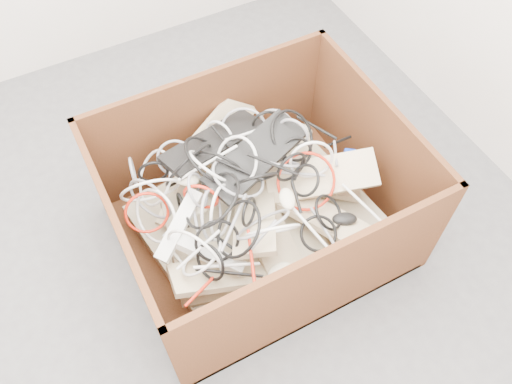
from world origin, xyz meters
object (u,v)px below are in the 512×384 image
power_strip_left (179,226)px  vga_plug (350,154)px  cardboard_box (255,217)px  power_strip_right (210,255)px

power_strip_left → vga_plug: 0.75m
cardboard_box → vga_plug: cardboard_box is taller
power_strip_right → vga_plug: bearing=59.8°
power_strip_right → vga_plug: size_ratio=5.90×
cardboard_box → power_strip_right: (-0.27, -0.16, 0.17)m
power_strip_left → vga_plug: size_ratio=6.40×
power_strip_left → power_strip_right: 0.16m
power_strip_right → cardboard_box: bearing=80.2°
cardboard_box → power_strip_right: cardboard_box is taller
power_strip_right → vga_plug: (0.69, 0.13, 0.05)m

